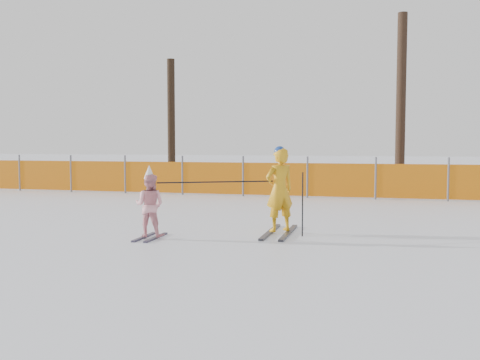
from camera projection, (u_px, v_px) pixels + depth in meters
name	position (u px, v px, depth m)	size (l,w,h in m)	color
ground	(233.00, 240.00, 9.10)	(120.00, 120.00, 0.00)	white
adult	(279.00, 191.00, 9.75)	(0.66, 1.70, 1.60)	black
child	(150.00, 205.00, 9.29)	(0.55, 0.92, 1.28)	black
ski_poles	(247.00, 190.00, 9.49)	(2.46, 0.94, 1.14)	black
safety_fence	(201.00, 178.00, 16.95)	(17.37, 0.06, 1.25)	#595960
tree_trunks	(344.00, 114.00, 19.23)	(13.98, 2.40, 5.94)	#322116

